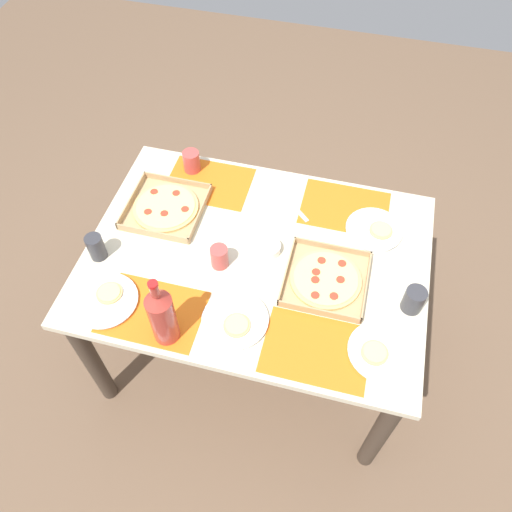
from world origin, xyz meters
name	(u,v)px	position (x,y,z in m)	size (l,w,h in m)	color
ground_plane	(256,342)	(0.00, 0.00, 0.00)	(6.00, 6.00, 0.00)	brown
dining_table	(256,272)	(0.00, 0.00, 0.61)	(1.32, 0.97, 0.72)	#3F3328
placemat_near_left	(153,312)	(-0.30, -0.33, 0.72)	(0.36, 0.26, 0.00)	orange
placemat_near_right	(316,349)	(0.30, -0.33, 0.72)	(0.36, 0.26, 0.00)	orange
placemat_far_left	(209,182)	(-0.30, 0.33, 0.72)	(0.36, 0.26, 0.00)	orange
placemat_far_right	(345,208)	(0.30, 0.33, 0.72)	(0.36, 0.26, 0.00)	orange
pizza_box_edge_far	(166,207)	(-0.42, 0.14, 0.73)	(0.31, 0.31, 0.04)	tan
pizza_box_corner_right	(326,279)	(0.28, -0.05, 0.73)	(0.30, 0.30, 0.04)	tan
plate_near_left	(375,230)	(0.43, 0.24, 0.73)	(0.23, 0.23, 0.03)	white
plate_near_right	(106,300)	(-0.48, -0.33, 0.73)	(0.24, 0.24, 0.03)	white
plate_far_left	(235,320)	(0.00, -0.30, 0.73)	(0.24, 0.24, 0.03)	white
plate_middle	(381,352)	(0.51, -0.29, 0.73)	(0.23, 0.23, 0.03)	white
soda_bottle	(162,315)	(-0.21, -0.41, 0.86)	(0.09, 0.09, 0.32)	#B2382D
cup_dark	(192,161)	(-0.39, 0.39, 0.77)	(0.07, 0.07, 0.10)	#BF4742
cup_spare	(219,257)	(-0.12, -0.07, 0.77)	(0.07, 0.07, 0.09)	#BF4742
cup_red	(96,247)	(-0.59, -0.15, 0.78)	(0.06, 0.06, 0.11)	#333338
cup_clear_left	(414,300)	(0.60, -0.08, 0.77)	(0.08, 0.08, 0.10)	#333338
condiment_bowl	(269,248)	(0.04, 0.04, 0.74)	(0.09, 0.09, 0.04)	white
knife_by_far_right	(293,205)	(0.08, 0.29, 0.73)	(0.21, 0.02, 0.01)	#B7B7BC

